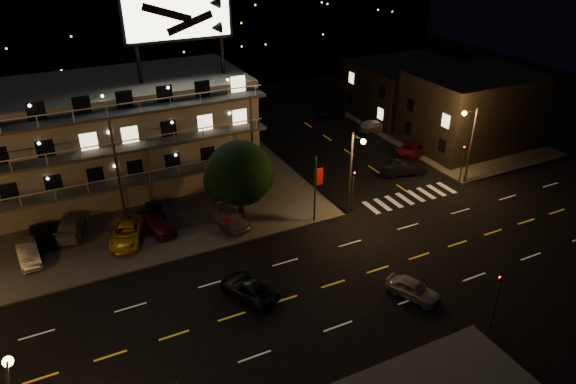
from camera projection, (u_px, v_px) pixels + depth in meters
name	position (u px, v px, depth m)	size (l,w,h in m)	color
ground	(309.00, 292.00, 37.20)	(140.00, 140.00, 0.00)	black
curb_nw	(74.00, 210.00, 47.52)	(44.00, 24.00, 0.15)	#3B3B38
curb_ne	(443.00, 132.00, 64.68)	(16.00, 24.00, 0.15)	#3B3B38
motel	(103.00, 135.00, 49.69)	(28.00, 13.80, 18.10)	gray
side_bldg_front	(472.00, 110.00, 59.54)	(14.06, 10.00, 8.50)	black
side_bldg_back	(407.00, 89.00, 69.39)	(14.06, 12.00, 7.00)	black
hill_backdrop	(79.00, 4.00, 83.83)	(120.00, 25.00, 24.00)	black
streetlight_nc	(353.00, 166.00, 44.45)	(0.44, 1.92, 8.00)	#2D2D30
streetlight_ne	(469.00, 138.00, 50.05)	(1.92, 0.44, 8.00)	#2D2D30
signal_nw	(353.00, 186.00, 46.22)	(0.20, 0.27, 4.60)	#2D2D30
signal_sw	(497.00, 296.00, 32.78)	(0.20, 0.27, 4.60)	#2D2D30
signal_ne	(463.00, 160.00, 51.29)	(0.27, 0.20, 4.60)	#2D2D30
banner_north	(316.00, 187.00, 44.21)	(0.83, 0.16, 6.40)	#2D2D30
stop_sign	(228.00, 225.00, 42.00)	(0.91, 0.11, 2.61)	#2D2D30
tree	(239.00, 175.00, 43.73)	(5.92, 5.70, 7.45)	black
lot_car_1	(28.00, 253.00, 40.02)	(1.47, 4.23, 1.39)	gray
lot_car_2	(127.00, 233.00, 42.54)	(2.35, 5.11, 1.42)	yellow
lot_car_3	(157.00, 225.00, 43.88)	(1.75, 4.30, 1.25)	#5B0D1A
lot_car_4	(230.00, 217.00, 44.66)	(1.82, 4.53, 1.54)	gray
lot_car_6	(43.00, 235.00, 42.43)	(2.18, 4.73, 1.31)	black
lot_car_7	(72.00, 225.00, 43.59)	(2.16, 5.31, 1.54)	gray
lot_car_8	(155.00, 209.00, 46.16)	(1.49, 3.70, 1.26)	black
lot_car_9	(219.00, 192.00, 49.06)	(1.29, 3.70, 1.22)	#5B0D1A
side_car_0	(404.00, 168.00, 53.87)	(1.60, 4.58, 1.51)	black
side_car_1	(414.00, 148.00, 58.56)	(2.50, 5.43, 1.51)	#5B0D1A
side_car_2	(376.00, 126.00, 64.92)	(1.94, 4.78, 1.39)	gray
side_car_3	(330.00, 112.00, 69.44)	(1.67, 4.14, 1.41)	black
road_car_east	(413.00, 289.00, 36.41)	(1.59, 3.96, 1.35)	gray
road_car_west	(249.00, 288.00, 36.50)	(2.18, 4.74, 1.32)	black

